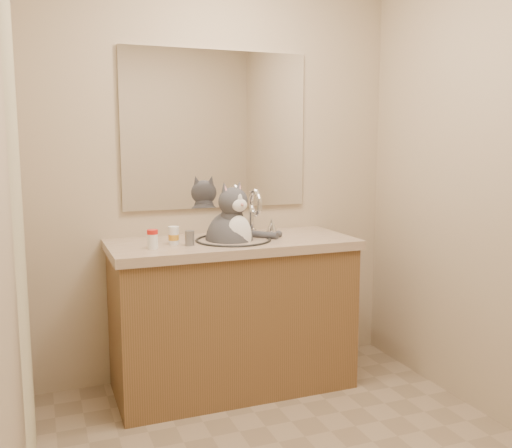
{
  "coord_description": "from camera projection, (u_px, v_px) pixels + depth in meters",
  "views": [
    {
      "loc": [
        -0.99,
        -1.96,
        1.4
      ],
      "look_at": [
        0.02,
        0.65,
        0.98
      ],
      "focal_mm": 40.0,
      "sensor_mm": 36.0,
      "label": 1
    }
  ],
  "objects": [
    {
      "name": "room",
      "position": [
        313.0,
        191.0,
        2.19
      ],
      "size": [
        2.22,
        2.52,
        2.42
      ],
      "color": "gray",
      "rests_on": "ground"
    },
    {
      "name": "cat",
      "position": [
        231.0,
        238.0,
        3.13
      ],
      "size": [
        0.43,
        0.35,
        0.53
      ],
      "rotation": [
        0.0,
        0.0,
        0.25
      ],
      "color": "#414145",
      "rests_on": "vanity"
    },
    {
      "name": "pill_bottle_orange",
      "position": [
        174.0,
        236.0,
        2.99
      ],
      "size": [
        0.07,
        0.07,
        0.1
      ],
      "rotation": [
        0.0,
        0.0,
        -0.39
      ],
      "color": "white",
      "rests_on": "vanity"
    },
    {
      "name": "grey_canister",
      "position": [
        190.0,
        238.0,
        2.96
      ],
      "size": [
        0.06,
        0.06,
        0.08
      ],
      "rotation": [
        0.0,
        0.0,
        -0.13
      ],
      "color": "slate",
      "rests_on": "vanity"
    },
    {
      "name": "vanity",
      "position": [
        233.0,
        311.0,
        3.19
      ],
      "size": [
        1.34,
        0.59,
        1.12
      ],
      "color": "brown",
      "rests_on": "ground"
    },
    {
      "name": "mirror",
      "position": [
        216.0,
        130.0,
        3.29
      ],
      "size": [
        1.1,
        0.02,
        0.9
      ],
      "primitive_type": "cube",
      "color": "white",
      "rests_on": "room"
    },
    {
      "name": "shower_curtain",
      "position": [
        21.0,
        248.0,
        1.93
      ],
      "size": [
        0.02,
        1.3,
        1.93
      ],
      "color": "beige",
      "rests_on": "ground"
    },
    {
      "name": "pill_bottle_redcap",
      "position": [
        153.0,
        239.0,
        2.87
      ],
      "size": [
        0.07,
        0.07,
        0.1
      ],
      "rotation": [
        0.0,
        0.0,
        -0.33
      ],
      "color": "white",
      "rests_on": "vanity"
    }
  ]
}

